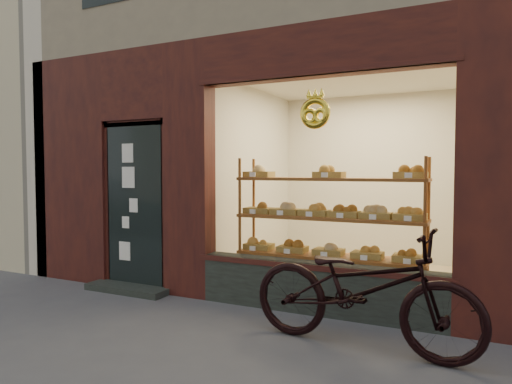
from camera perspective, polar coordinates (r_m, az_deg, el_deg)
The scene contains 2 objects.
display_shelf at distance 5.39m, azimuth 9.08°, elevation -4.83°, with size 2.20×0.45×1.70m.
bicycle at distance 4.14m, azimuth 13.04°, elevation -11.64°, with size 0.71×2.03×1.07m, color black.
Camera 1 is at (1.98, -2.57, 1.56)m, focal length 32.00 mm.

